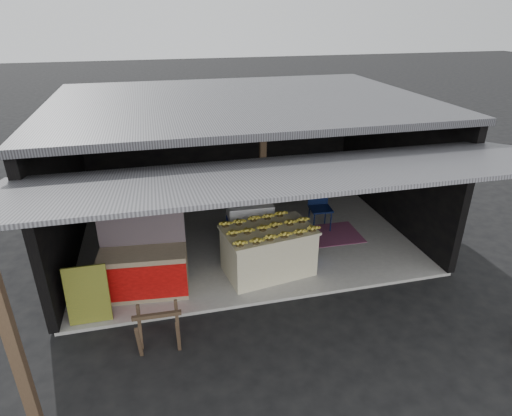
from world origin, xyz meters
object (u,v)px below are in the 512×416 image
object	(u,v)px
sawhorse	(158,327)
water_barrel	(308,250)
plastic_chair	(319,203)
banana_table	(268,251)
neighbor_stall	(144,270)
white_crate	(250,225)

from	to	relation	value
sawhorse	water_barrel	world-z (taller)	sawhorse
sawhorse	plastic_chair	bearing A→B (deg)	41.68
banana_table	water_barrel	xyz separation A→B (m)	(0.86, 0.19, -0.23)
neighbor_stall	plastic_chair	distance (m)	4.18
banana_table	plastic_chair	bearing A→B (deg)	34.67
white_crate	plastic_chair	distance (m)	1.80
white_crate	sawhorse	xyz separation A→B (m)	(-1.94, -2.55, -0.14)
white_crate	plastic_chair	bearing A→B (deg)	18.90
white_crate	sawhorse	bearing A→B (deg)	-125.41
water_barrel	plastic_chair	xyz separation A→B (m)	(0.74, 1.33, 0.36)
banana_table	neighbor_stall	distance (m)	2.25
water_barrel	sawhorse	bearing A→B (deg)	-149.14
neighbor_stall	sawhorse	world-z (taller)	neighbor_stall
banana_table	sawhorse	distance (m)	2.59
white_crate	neighbor_stall	distance (m)	2.40
white_crate	water_barrel	xyz separation A→B (m)	(0.98, -0.80, -0.27)
water_barrel	plastic_chair	bearing A→B (deg)	60.89
banana_table	plastic_chair	world-z (taller)	plastic_chair
sawhorse	white_crate	bearing A→B (deg)	54.36
white_crate	sawhorse	size ratio (longest dim) A/B	1.43
banana_table	sawhorse	bearing A→B (deg)	-152.02
banana_table	sawhorse	xyz separation A→B (m)	(-2.07, -1.56, -0.09)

